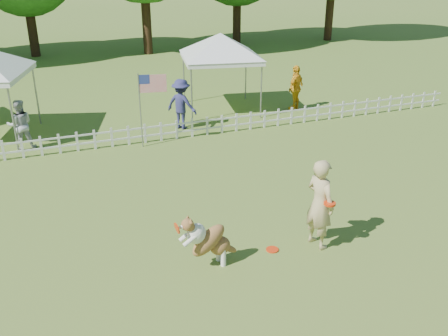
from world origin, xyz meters
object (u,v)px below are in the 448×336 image
frisbee_on_turf (272,250)px  spectator_b (181,104)px  spectator_c (296,88)px  canopy_tent_right (221,73)px  spectator_a (20,125)px  flag_pole (140,111)px  handler (320,204)px  dog (209,240)px

frisbee_on_turf → spectator_b: size_ratio=0.15×
spectator_c → canopy_tent_right: bearing=-54.2°
frisbee_on_turf → spectator_a: bearing=121.0°
frisbee_on_turf → flag_pole: (-1.19, 6.47, 1.09)m
flag_pole → spectator_c: size_ratio=1.36×
handler → dog: 2.28m
frisbee_on_turf → canopy_tent_right: (2.31, 9.20, 1.34)m
dog → spectator_b: bearing=70.8°
spectator_c → handler: bearing=30.3°
dog → frisbee_on_turf: (1.33, 0.08, -0.55)m
frisbee_on_turf → spectator_c: size_ratio=0.15×
handler → canopy_tent_right: 9.43m
handler → flag_pole: bearing=4.5°
frisbee_on_turf → flag_pole: flag_pole is taller
spectator_b → dog: bearing=124.5°
dog → spectator_c: bearing=46.6°
spectator_c → spectator_a: bearing=-30.0°
frisbee_on_turf → spectator_c: (4.89, 8.27, 0.80)m
spectator_a → spectator_b: spectator_b is taller
dog → spectator_a: size_ratio=0.76×
flag_pole → spectator_c: flag_pole is taller
flag_pole → spectator_a: size_ratio=1.48×
flag_pole → spectator_b: (1.58, 1.21, -0.29)m
dog → frisbee_on_turf: size_ratio=4.54×
dog → flag_pole: 6.57m
handler → canopy_tent_right: size_ratio=0.68×
canopy_tent_right → flag_pole: canopy_tent_right is taller
dog → frisbee_on_turf: bearing=-3.4°
flag_pole → spectator_a: (-3.34, 1.07, -0.36)m
flag_pole → spectator_c: 6.34m
spectator_c → spectator_b: bearing=-27.0°
dog → spectator_c: 10.41m
spectator_a → frisbee_on_turf: bearing=119.4°
spectator_b → spectator_c: 4.53m
flag_pole → spectator_a: 3.53m
frisbee_on_turf → canopy_tent_right: size_ratio=0.09×
handler → dog: handler is taller
dog → canopy_tent_right: bearing=61.9°
handler → flag_pole: flag_pole is taller
spectator_a → dog: bearing=111.1°
handler → spectator_c: (3.97, 8.39, -0.10)m
dog → spectator_b: 7.96m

